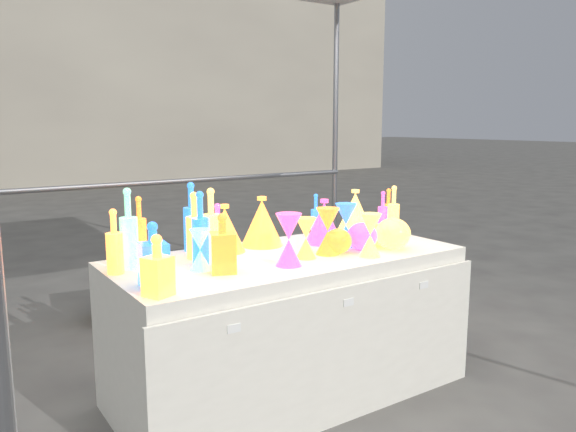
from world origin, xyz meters
TOP-DOWN VIEW (x-y plane):
  - ground at (0.00, 0.00)m, footprint 80.00×80.00m
  - display_table at (0.00, -0.01)m, footprint 1.84×0.83m
  - background_building at (4.00, 14.00)m, footprint 14.00×6.00m
  - cardboard_box_closed at (-0.33, 1.63)m, footprint 0.53×0.42m
  - cardboard_box_flat at (0.61, 2.90)m, footprint 0.82×0.69m
  - bottle_0 at (-0.85, 0.12)m, footprint 0.10×0.10m
  - bottle_1 at (-0.37, 0.35)m, footprint 0.09×0.09m
  - bottle_2 at (-0.66, 0.35)m, footprint 0.08×0.08m
  - bottle_3 at (-0.33, 0.14)m, footprint 0.07×0.07m
  - bottle_4 at (-0.37, 0.12)m, footprint 0.10×0.10m
  - bottle_5 at (-0.77, 0.17)m, footprint 0.11×0.11m
  - bottle_6 at (-0.43, 0.19)m, footprint 0.10×0.10m
  - bottle_7 at (-0.46, 0.07)m, footprint 0.11×0.11m
  - decanter_0 at (-0.81, -0.30)m, footprint 0.13×0.13m
  - decanter_1 at (-0.44, -0.13)m, footprint 0.14×0.14m
  - decanter_2 at (-0.78, -0.17)m, footprint 0.12×0.12m
  - hourglass_0 at (0.17, -0.11)m, footprint 0.14×0.14m
  - hourglass_1 at (-0.13, -0.19)m, footprint 0.15×0.15m
  - hourglass_2 at (0.32, -0.27)m, footprint 0.14×0.14m
  - hourglass_3 at (-0.51, -0.04)m, footprint 0.10×0.10m
  - hourglass_4 at (0.03, -0.12)m, footprint 0.13×0.13m
  - hourglass_5 at (0.37, -0.02)m, footprint 0.15×0.15m
  - globe_0 at (0.49, -0.08)m, footprint 0.17×0.17m
  - globe_1 at (0.53, -0.22)m, footprint 0.24×0.24m
  - globe_2 at (0.23, -0.13)m, footprint 0.19×0.19m
  - globe_3 at (0.39, -0.13)m, footprint 0.20×0.20m
  - lampshade_0 at (-0.00, 0.25)m, footprint 0.30×0.30m
  - lampshade_1 at (-0.24, 0.24)m, footprint 0.27×0.27m
  - lampshade_2 at (0.32, 0.12)m, footprint 0.22×0.22m
  - lampshade_3 at (0.69, 0.28)m, footprint 0.29×0.29m
  - bottle_8 at (0.39, 0.28)m, footprint 0.07×0.07m
  - bottle_9 at (0.86, 0.16)m, footprint 0.07×0.07m
  - bottle_10 at (0.78, 0.13)m, footprint 0.06×0.06m
  - bottle_11 at (0.78, 0.03)m, footprint 0.08×0.08m

SIDE VIEW (x-z plane):
  - ground at x=0.00m, z-range 0.00..0.00m
  - cardboard_box_flat at x=0.61m, z-range 0.00..0.06m
  - cardboard_box_closed at x=-0.33m, z-range 0.00..0.35m
  - display_table at x=0.00m, z-range 0.00..0.75m
  - globe_2 at x=0.23m, z-range 0.75..0.87m
  - globe_0 at x=0.49m, z-range 0.75..0.87m
  - globe_3 at x=0.39m, z-range 0.75..0.88m
  - globe_1 at x=0.53m, z-range 0.75..0.90m
  - hourglass_3 at x=-0.51m, z-range 0.75..0.94m
  - hourglass_4 at x=0.03m, z-range 0.75..0.95m
  - hourglass_2 at x=0.32m, z-range 0.75..0.97m
  - hourglass_5 at x=0.37m, z-range 0.75..0.99m
  - hourglass_0 at x=0.17m, z-range 0.75..0.99m
  - decanter_0 at x=-0.81m, z-range 0.75..1.00m
  - lampshade_2 at x=0.32m, z-range 0.75..1.00m
  - lampshade_1 at x=-0.24m, z-range 0.75..1.00m
  - hourglass_1 at x=-0.13m, z-range 0.75..1.00m
  - bottle_8 at x=0.39m, z-range 0.75..1.01m
  - lampshade_3 at x=0.69m, z-range 0.75..1.01m
  - bottle_10 at x=0.78m, z-range 0.75..1.01m
  - bottle_9 at x=0.86m, z-range 0.75..1.02m
  - decanter_1 at x=-0.44m, z-range 0.75..1.02m
  - lampshade_0 at x=0.00m, z-range 0.75..1.02m
  - decanter_2 at x=-0.78m, z-range 0.75..1.02m
  - bottle_3 at x=-0.33m, z-range 0.75..1.03m
  - bottle_0 at x=-0.85m, z-range 0.75..1.04m
  - bottle_11 at x=0.78m, z-range 0.75..1.06m
  - bottle_2 at x=-0.66m, z-range 0.75..1.06m
  - bottle_6 at x=-0.43m, z-range 0.75..1.08m
  - bottle_7 at x=-0.46m, z-range 0.75..1.10m
  - bottle_4 at x=-0.37m, z-range 0.75..1.11m
  - bottle_1 at x=-0.37m, z-range 0.75..1.12m
  - bottle_5 at x=-0.77m, z-range 0.75..1.13m
  - background_building at x=4.00m, z-range 0.00..6.00m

